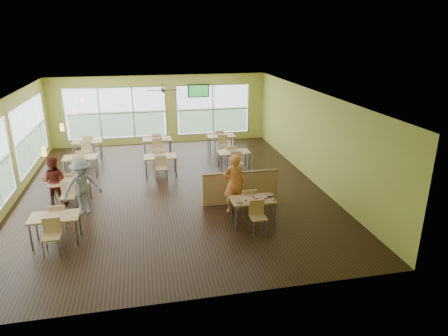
{
  "coord_description": "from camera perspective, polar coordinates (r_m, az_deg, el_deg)",
  "views": [
    {
      "loc": [
        -0.85,
        -12.76,
        5.22
      ],
      "look_at": [
        1.59,
        -1.01,
        1.01
      ],
      "focal_mm": 32.0,
      "sensor_mm": 36.0,
      "label": 1
    }
  ],
  "objects": [
    {
      "name": "room",
      "position": [
        13.29,
        -7.64,
        3.37
      ],
      "size": [
        12.0,
        12.04,
        3.2
      ],
      "color": "black",
      "rests_on": "ground"
    },
    {
      "name": "window_bays",
      "position": [
        16.37,
        -17.79,
        5.2
      ],
      "size": [
        9.24,
        10.24,
        2.38
      ],
      "color": "white",
      "rests_on": "room"
    },
    {
      "name": "main_table",
      "position": [
        11.15,
        4.15,
        -4.99
      ],
      "size": [
        1.22,
        1.52,
        0.87
      ],
      "color": "tan",
      "rests_on": "floor"
    },
    {
      "name": "half_wall_divider",
      "position": [
        12.48,
        2.34,
        -2.76
      ],
      "size": [
        2.4,
        0.14,
        1.04
      ],
      "color": "tan",
      "rests_on": "floor"
    },
    {
      "name": "dining_tables",
      "position": [
        15.18,
        -11.94,
        1.33
      ],
      "size": [
        6.92,
        8.72,
        0.87
      ],
      "color": "tan",
      "rests_on": "floor"
    },
    {
      "name": "pendant_lights",
      "position": [
        13.92,
        -21.36,
        6.56
      ],
      "size": [
        0.11,
        7.31,
        0.86
      ],
      "color": "#2D2119",
      "rests_on": "ceiling"
    },
    {
      "name": "ceiling_fan",
      "position": [
        15.95,
        -8.72,
        10.94
      ],
      "size": [
        1.25,
        1.25,
        0.29
      ],
      "color": "#2D2119",
      "rests_on": "ceiling"
    },
    {
      "name": "tv_backwall",
      "position": [
        19.05,
        -3.68,
        10.95
      ],
      "size": [
        1.0,
        0.07,
        0.6
      ],
      "color": "black",
      "rests_on": "wall_back"
    },
    {
      "name": "man_plaid",
      "position": [
        11.75,
        1.43,
        -2.23
      ],
      "size": [
        0.69,
        0.49,
        1.8
      ],
      "primitive_type": "imported",
      "rotation": [
        0.0,
        0.0,
        3.23
      ],
      "color": "red",
      "rests_on": "floor"
    },
    {
      "name": "patron_maroon",
      "position": [
        13.37,
        -23.16,
        -1.69
      ],
      "size": [
        0.82,
        0.68,
        1.55
      ],
      "primitive_type": "imported",
      "rotation": [
        0.0,
        0.0,
        3.02
      ],
      "color": "#5C1B13",
      "rests_on": "floor"
    },
    {
      "name": "patron_grey",
      "position": [
        12.4,
        -19.6,
        -2.46
      ],
      "size": [
        1.24,
        0.96,
        1.7
      ],
      "primitive_type": "imported",
      "rotation": [
        0.0,
        0.0,
        0.34
      ],
      "color": "slate",
      "rests_on": "floor"
    },
    {
      "name": "cup_blue",
      "position": [
        10.89,
        3.1,
        -4.52
      ],
      "size": [
        0.09,
        0.09,
        0.34
      ],
      "color": "white",
      "rests_on": "main_table"
    },
    {
      "name": "cup_yellow",
      "position": [
        10.89,
        3.99,
        -4.59
      ],
      "size": [
        0.08,
        0.08,
        0.3
      ],
      "color": "white",
      "rests_on": "main_table"
    },
    {
      "name": "cup_red_near",
      "position": [
        11.02,
        4.64,
        -4.28
      ],
      "size": [
        0.09,
        0.09,
        0.32
      ],
      "color": "white",
      "rests_on": "main_table"
    },
    {
      "name": "cup_red_far",
      "position": [
        11.05,
        5.93,
        -4.28
      ],
      "size": [
        0.08,
        0.08,
        0.3
      ],
      "color": "white",
      "rests_on": "main_table"
    },
    {
      "name": "food_basket",
      "position": [
        11.31,
        6.5,
        -3.88
      ],
      "size": [
        0.26,
        0.26,
        0.06
      ],
      "color": "black",
      "rests_on": "main_table"
    },
    {
      "name": "ketchup_cup",
      "position": [
        11.07,
        7.21,
        -4.56
      ],
      "size": [
        0.05,
        0.05,
        0.02
      ],
      "primitive_type": "cylinder",
      "color": "#9D1008",
      "rests_on": "main_table"
    },
    {
      "name": "wrapper_left",
      "position": [
        10.83,
        2.22,
        -4.91
      ],
      "size": [
        0.18,
        0.17,
        0.04
      ],
      "primitive_type": "ellipsoid",
      "rotation": [
        0.0,
        0.0,
        0.05
      ],
      "color": "#9E784C",
      "rests_on": "main_table"
    },
    {
      "name": "wrapper_mid",
      "position": [
        11.23,
        4.2,
        -4.03
      ],
      "size": [
        0.24,
        0.23,
        0.05
      ],
      "primitive_type": "ellipsoid",
      "rotation": [
        0.0,
        0.0,
        -0.35
      ],
      "color": "#9E784C",
      "rests_on": "main_table"
    },
    {
      "name": "wrapper_right",
      "position": [
        11.0,
        5.5,
        -4.63
      ],
      "size": [
        0.16,
        0.15,
        0.03
      ],
      "primitive_type": "ellipsoid",
      "rotation": [
        0.0,
        0.0,
        -0.2
      ],
      "color": "#9E784C",
      "rests_on": "main_table"
    }
  ]
}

